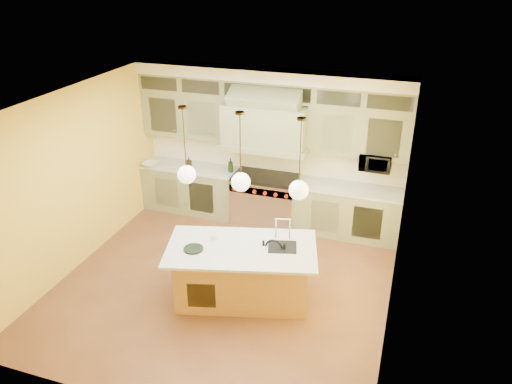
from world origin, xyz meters
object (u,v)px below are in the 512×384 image
(range, at_px, (265,199))
(kitchen_island, at_px, (242,272))
(microwave, at_px, (375,162))
(counter_stool, at_px, (271,272))

(range, height_order, kitchen_island, kitchen_island)
(kitchen_island, bearing_deg, microwave, 43.44)
(microwave, bearing_deg, kitchen_island, -121.85)
(kitchen_island, bearing_deg, counter_stool, -17.48)
(range, bearing_deg, kitchen_island, -80.60)
(kitchen_island, height_order, counter_stool, kitchen_island)
(range, bearing_deg, counter_stool, -70.78)
(range, height_order, microwave, microwave)
(counter_stool, bearing_deg, range, 107.72)
(counter_stool, bearing_deg, kitchen_island, 175.72)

